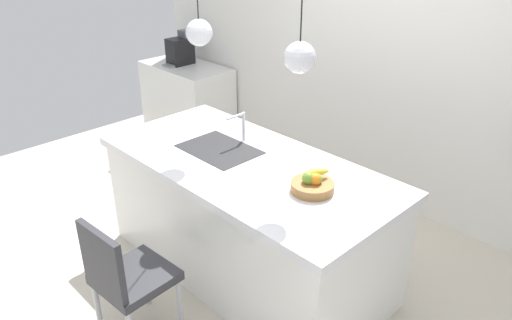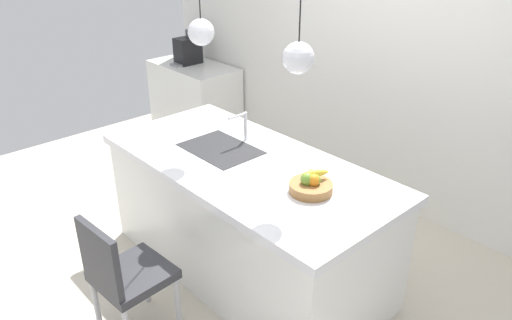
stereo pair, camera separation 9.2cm
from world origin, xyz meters
name	(u,v)px [view 2 (the right image)]	position (x,y,z in m)	size (l,w,h in m)	color
floor	(247,267)	(0.00, 0.00, 0.00)	(6.60, 6.60, 0.00)	beige
back_wall	(392,60)	(0.00, 1.65, 1.30)	(6.00, 0.10, 2.60)	silver
kitchen_island	(247,217)	(0.00, 0.00, 0.45)	(2.16, 1.02, 0.90)	white
sink_basin	(221,149)	(-0.28, 0.00, 0.89)	(0.56, 0.40, 0.02)	#2D2D30
faucet	(243,123)	(-0.28, 0.21, 1.04)	(0.02, 0.17, 0.22)	silver
fruit_bowl	(311,184)	(0.57, 0.02, 0.95)	(0.27, 0.27, 0.14)	#9E6B38
side_counter	(195,99)	(-2.40, 1.28, 0.42)	(1.10, 0.60, 0.84)	white
coffee_machine	(188,50)	(-2.48, 1.28, 1.00)	(0.20, 0.35, 0.38)	black
chair_near	(123,273)	(0.00, -0.99, 0.48)	(0.44, 0.45, 0.87)	#333338
pendant_light_left	(201,32)	(-0.45, 0.00, 1.70)	(0.18, 0.18, 0.78)	silver
pendant_light_right	(298,58)	(0.45, 0.00, 1.70)	(0.18, 0.18, 0.78)	silver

